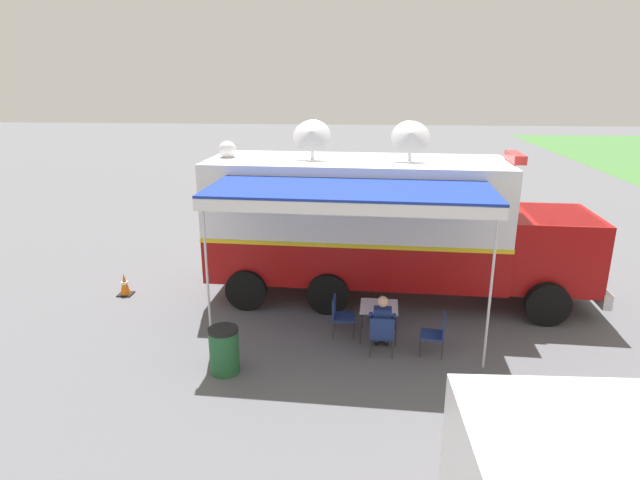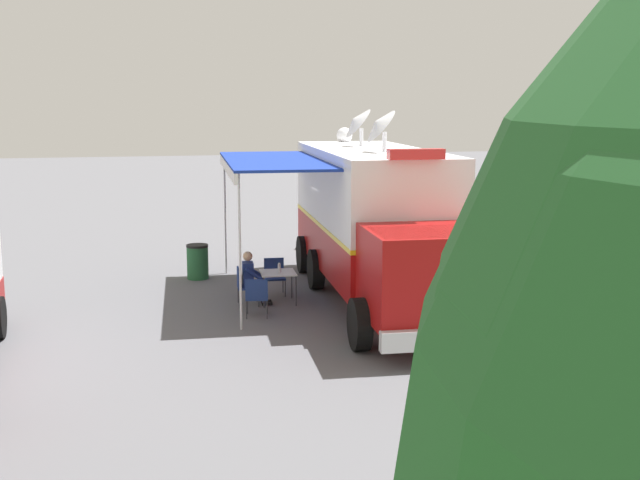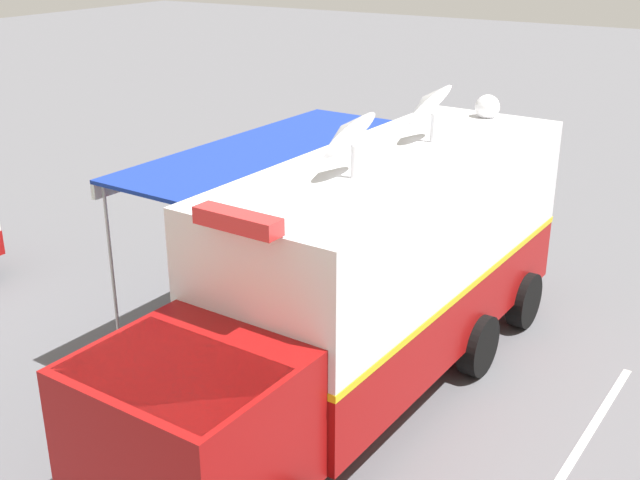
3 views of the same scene
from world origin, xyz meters
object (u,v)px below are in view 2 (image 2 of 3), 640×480
at_px(folding_chair_beside_table, 275,273).
at_px(traffic_cone, 302,241).
at_px(folding_table, 278,274).
at_px(folding_chair_at_table, 244,283).
at_px(water_bottle, 279,268).
at_px(folding_chair_spare_by_truck, 257,294).
at_px(trash_bin, 198,262).
at_px(command_truck, 377,218).
at_px(seated_responder, 252,277).

xyz_separation_m(folding_chair_beside_table, traffic_cone, (-1.78, -5.62, -0.23)).
height_order(folding_table, folding_chair_at_table, folding_chair_at_table).
xyz_separation_m(water_bottle, folding_chair_spare_by_truck, (0.68, 1.10, -0.32)).
distance_m(water_bottle, traffic_cone, 6.79).
bearing_deg(water_bottle, trash_bin, -61.03).
relative_size(command_truck, folding_chair_beside_table, 11.03).
bearing_deg(command_truck, water_bottle, -3.19).
distance_m(folding_table, trash_bin, 3.40).
height_order(seated_responder, traffic_cone, seated_responder).
bearing_deg(folding_table, folding_chair_spare_by_truck, 60.43).
bearing_deg(seated_responder, command_truck, 177.37).
xyz_separation_m(folding_chair_at_table, seated_responder, (-0.19, 0.01, 0.14)).
relative_size(command_truck, seated_responder, 7.67).
distance_m(command_truck, water_bottle, 2.54).
bearing_deg(water_bottle, folding_table, -65.74).
distance_m(command_truck, traffic_cone, 6.87).
xyz_separation_m(folding_table, water_bottle, (-0.02, 0.05, 0.16)).
xyz_separation_m(command_truck, trash_bin, (3.95, -3.15, -1.49)).
bearing_deg(folding_chair_spare_by_truck, folding_chair_at_table, -82.68).
bearing_deg(folding_chair_spare_by_truck, water_bottle, -121.61).
bearing_deg(traffic_cone, water_bottle, 74.50).
bearing_deg(folding_chair_spare_by_truck, seated_responder, -92.31).
xyz_separation_m(command_truck, folding_chair_beside_table, (2.25, -1.03, -1.43)).
relative_size(command_truck, folding_chair_spare_by_truck, 11.03).
relative_size(seated_responder, traffic_cone, 2.16).
height_order(folding_table, trash_bin, trash_bin).
xyz_separation_m(command_truck, folding_table, (2.30, -0.18, -1.27)).
xyz_separation_m(folding_chair_at_table, trash_bin, (0.85, -3.00, -0.06)).
bearing_deg(folding_chair_spare_by_truck, command_truck, -161.73).
distance_m(folding_chair_beside_table, traffic_cone, 5.90).
bearing_deg(folding_chair_spare_by_truck, folding_table, -119.57).
relative_size(command_truck, trash_bin, 10.54).
relative_size(folding_chair_beside_table, traffic_cone, 1.50).
bearing_deg(folding_table, traffic_cone, -105.81).
bearing_deg(command_truck, folding_table, -4.45).
xyz_separation_m(command_truck, water_bottle, (2.28, -0.13, -1.11)).
distance_m(water_bottle, seated_responder, 0.66).
relative_size(folding_chair_at_table, traffic_cone, 1.50).
bearing_deg(traffic_cone, folding_chair_beside_table, 72.46).
relative_size(folding_table, folding_chair_beside_table, 0.96).
bearing_deg(folding_table, command_truck, 175.55).
bearing_deg(water_bottle, command_truck, 176.81).
relative_size(seated_responder, trash_bin, 1.37).
distance_m(folding_chair_at_table, folding_chair_beside_table, 1.23).
bearing_deg(folding_table, folding_chair_beside_table, -93.76).
distance_m(command_truck, folding_chair_at_table, 3.42).
height_order(folding_chair_at_table, traffic_cone, folding_chair_at_table).
height_order(water_bottle, folding_chair_beside_table, water_bottle).
distance_m(command_truck, folding_chair_spare_by_truck, 3.43).
bearing_deg(folding_chair_spare_by_truck, trash_bin, -76.46).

